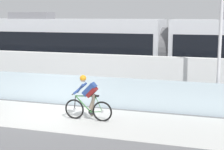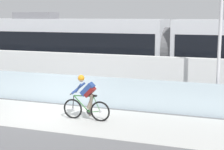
% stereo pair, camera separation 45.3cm
% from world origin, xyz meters
% --- Properties ---
extents(ground_plane, '(200.00, 200.00, 0.00)m').
position_xyz_m(ground_plane, '(0.00, 0.00, 0.00)').
color(ground_plane, slate).
extents(bike_path_deck, '(32.00, 3.20, 0.01)m').
position_xyz_m(bike_path_deck, '(0.00, 0.00, 0.01)').
color(bike_path_deck, silver).
rests_on(bike_path_deck, ground).
extents(glass_parapet, '(32.00, 0.05, 1.24)m').
position_xyz_m(glass_parapet, '(0.00, 1.85, 0.62)').
color(glass_parapet, silver).
rests_on(glass_parapet, ground).
extents(concrete_barrier_wall, '(32.00, 0.36, 1.93)m').
position_xyz_m(concrete_barrier_wall, '(0.00, 3.65, 0.96)').
color(concrete_barrier_wall, white).
rests_on(concrete_barrier_wall, ground).
extents(tram_rail_near, '(32.00, 0.08, 0.01)m').
position_xyz_m(tram_rail_near, '(0.00, 6.13, 0.00)').
color(tram_rail_near, '#595654').
rests_on(tram_rail_near, ground).
extents(tram_rail_far, '(32.00, 0.08, 0.01)m').
position_xyz_m(tram_rail_far, '(0.00, 7.57, 0.00)').
color(tram_rail_far, '#595654').
rests_on(tram_rail_far, ground).
extents(tram, '(22.56, 2.54, 3.81)m').
position_xyz_m(tram, '(3.06, 6.85, 1.89)').
color(tram, silver).
rests_on(tram, ground).
extents(cyclist_on_bike, '(1.77, 0.58, 1.61)m').
position_xyz_m(cyclist_on_bike, '(1.48, 0.00, 0.78)').
color(cyclist_on_bike, black).
rests_on(cyclist_on_bike, ground).
extents(lamp_post_antenna, '(0.28, 0.28, 5.20)m').
position_xyz_m(lamp_post_antenna, '(5.75, 2.15, 3.29)').
color(lamp_post_antenna, gray).
rests_on(lamp_post_antenna, ground).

